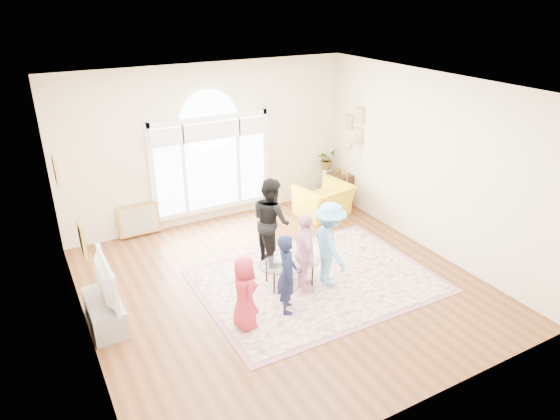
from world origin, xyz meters
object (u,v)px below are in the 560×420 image
armchair (324,201)px  television (100,281)px  area_rug (317,281)px  tv_console (105,313)px  coffee_table (289,264)px

armchair → television: bearing=9.4°
television → armchair: (4.84, 1.67, -0.39)m
area_rug → television: (-3.29, 0.48, 0.73)m
armchair → area_rug: bearing=44.6°
tv_console → armchair: (4.85, 1.67, 0.14)m
tv_console → area_rug: bearing=-8.4°
television → armchair: bearing=19.0°
area_rug → coffee_table: 0.61m
area_rug → tv_console: 3.34m
armchair → coffee_table: bearing=35.6°
area_rug → armchair: size_ratio=3.39×
tv_console → television: (0.01, -0.00, 0.53)m
area_rug → armchair: bearing=54.3°
tv_console → coffee_table: bearing=-7.0°
television → armchair: size_ratio=1.04×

